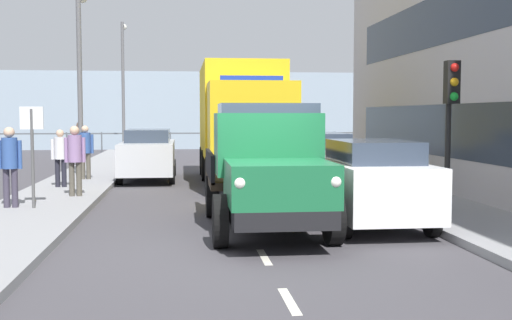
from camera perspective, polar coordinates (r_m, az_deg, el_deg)
name	(u,v)px	position (r m, az deg, el deg)	size (l,w,h in m)	color
ground_plane	(224,187)	(19.53, -2.88, -2.44)	(80.00, 80.00, 0.00)	#423F44
sidewalk_left	(367,183)	(20.32, 9.98, -2.03)	(2.30, 38.44, 0.15)	gray
sidewalk_right	(73,187)	(19.76, -16.12, -2.30)	(2.30, 38.44, 0.15)	gray
road_centreline_markings	(225,188)	(19.26, -2.83, -2.52)	(0.12, 34.99, 0.01)	silver
sea_horizon	(202,110)	(41.61, -4.87, 4.46)	(80.00, 0.80, 5.00)	#8C9EAD
seawall_railing	(204,137)	(38.03, -4.69, 2.11)	(28.08, 0.08, 1.20)	#4C5156
truck_vintage_green	(267,170)	(11.94, 1.02, -0.92)	(2.17, 5.64, 2.43)	black
lorry_cargo_yellow	(242,119)	(20.57, -1.28, 3.68)	(2.58, 8.20, 3.87)	gold
car_white_kerbside_near	(370,182)	(12.74, 10.22, -1.95)	(1.81, 3.85, 1.72)	white
car_grey_kerbside_1	(315,162)	(17.79, 5.36, -0.20)	(1.85, 4.03, 1.72)	slate
car_silver_oppositeside_0	(148,154)	(21.86, -9.66, 0.56)	(1.83, 4.61, 1.72)	#B7BABF
pedestrian_strolling	(10,160)	(15.13, -21.25, 0.00)	(0.53, 0.34, 1.80)	#383342
pedestrian_near_railing	(75,155)	(16.74, -15.96, 0.47)	(0.53, 0.34, 1.79)	#4C473D
pedestrian_with_bag	(60,153)	(19.00, -17.17, 0.58)	(0.53, 0.34, 1.65)	black
pedestrian_by_lamp	(85,148)	(21.08, -15.10, 1.08)	(0.53, 0.34, 1.73)	#4C473D
pedestrian_couple_a	(80,143)	(22.80, -15.53, 1.46)	(0.53, 0.34, 1.83)	#4C473D
traffic_light_near	(451,103)	(14.02, 17.10, 4.94)	(0.28, 0.41, 3.20)	black
lamp_post_promenade	(80,66)	(21.50, -15.51, 8.17)	(0.32, 1.14, 6.10)	#59595B
lamp_post_far	(123,76)	(34.26, -11.85, 7.36)	(0.32, 1.14, 6.90)	#59595B
street_sign	(32,139)	(14.85, -19.48, 1.78)	(0.50, 0.07, 2.25)	#4C4C4C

